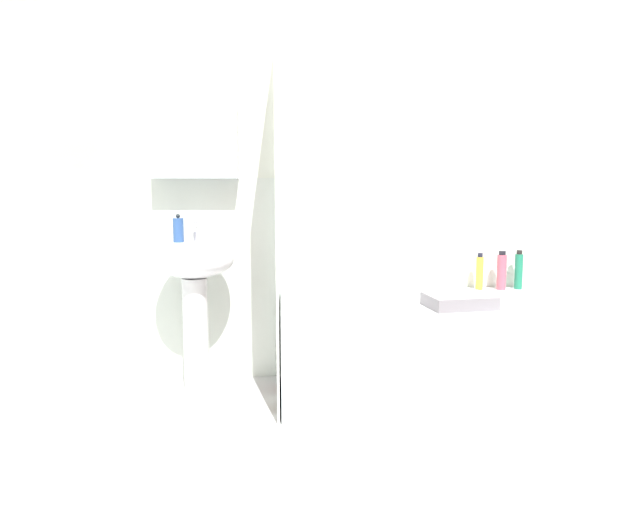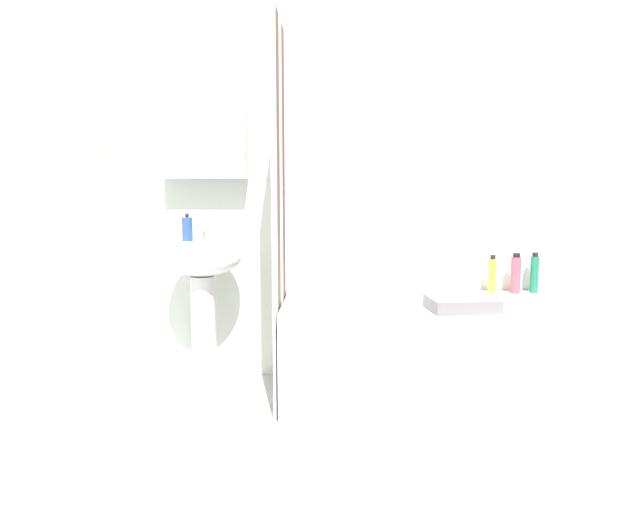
% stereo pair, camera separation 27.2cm
% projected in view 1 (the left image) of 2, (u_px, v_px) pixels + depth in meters
% --- Properties ---
extents(ground_plane, '(4.80, 5.60, 0.04)m').
position_uv_depth(ground_plane, '(425.00, 483.00, 2.14)').
color(ground_plane, '#B9B8B6').
extents(wall_back_tiled, '(3.60, 0.18, 2.40)m').
position_uv_depth(wall_back_tiled, '(364.00, 189.00, 3.25)').
color(wall_back_tiled, white).
rests_on(wall_back_tiled, ground_plane).
extents(wall_left_tiled, '(0.07, 1.81, 2.40)m').
position_uv_depth(wall_left_tiled, '(35.00, 193.00, 2.23)').
color(wall_left_tiled, white).
rests_on(wall_left_tiled, ground_plane).
extents(sink, '(0.44, 0.34, 0.84)m').
position_uv_depth(sink, '(194.00, 283.00, 3.00)').
color(sink, white).
rests_on(sink, ground_plane).
extents(faucet, '(0.03, 0.12, 0.12)m').
position_uv_depth(faucet, '(195.00, 230.00, 3.05)').
color(faucet, silver).
rests_on(faucet, sink).
extents(soap_dispenser, '(0.06, 0.06, 0.16)m').
position_uv_depth(soap_dispenser, '(178.00, 230.00, 2.97)').
color(soap_dispenser, '#305598').
rests_on(soap_dispenser, sink).
extents(bathtub, '(1.53, 0.69, 0.54)m').
position_uv_depth(bathtub, '(420.00, 347.00, 2.98)').
color(bathtub, white).
rests_on(bathtub, ground_plane).
extents(shower_curtain, '(0.01, 0.69, 2.00)m').
position_uv_depth(shower_curtain, '(277.00, 215.00, 2.84)').
color(shower_curtain, white).
rests_on(shower_curtain, ground_plane).
extents(conditioner_bottle, '(0.05, 0.05, 0.23)m').
position_uv_depth(conditioner_bottle, '(519.00, 271.00, 3.26)').
color(conditioner_bottle, '#1F7957').
rests_on(conditioner_bottle, bathtub).
extents(lotion_bottle, '(0.06, 0.06, 0.23)m').
position_uv_depth(lotion_bottle, '(502.00, 271.00, 3.23)').
color(lotion_bottle, '#CA4F64').
rests_on(lotion_bottle, bathtub).
extents(body_wash_bottle, '(0.04, 0.04, 0.22)m').
position_uv_depth(body_wash_bottle, '(480.00, 272.00, 3.23)').
color(body_wash_bottle, gold).
rests_on(body_wash_bottle, bathtub).
extents(towel_folded, '(0.35, 0.28, 0.07)m').
position_uv_depth(towel_folded, '(459.00, 301.00, 2.75)').
color(towel_folded, gray).
rests_on(towel_folded, bathtub).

